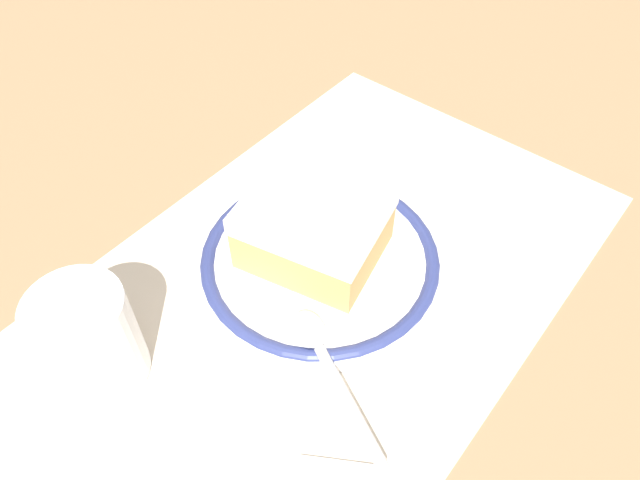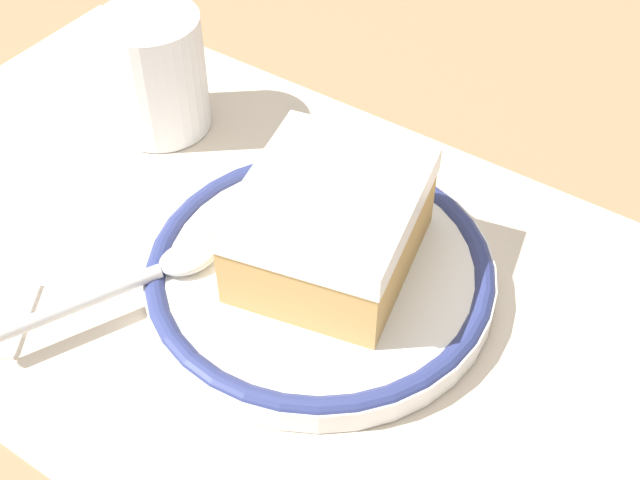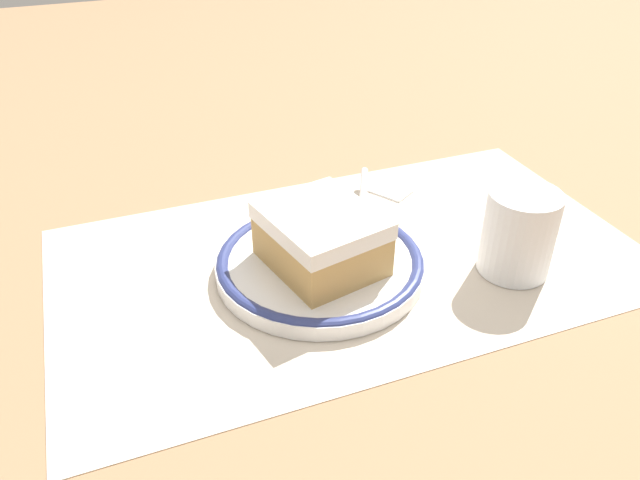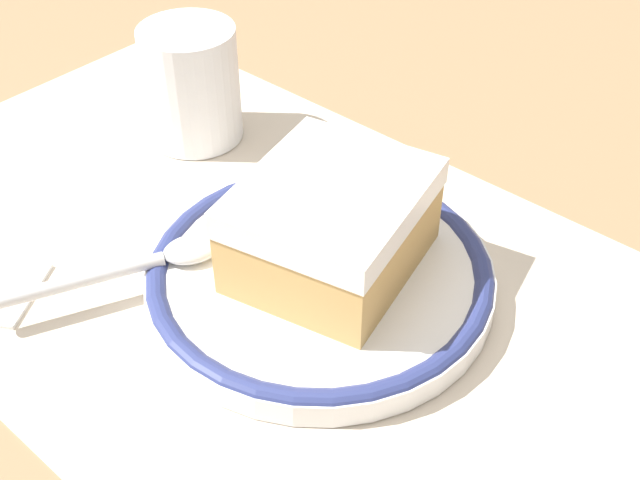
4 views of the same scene
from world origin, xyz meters
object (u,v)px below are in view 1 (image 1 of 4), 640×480
(plate, at_px, (320,261))
(spoon, at_px, (326,361))
(cup, at_px, (91,344))
(cake_slice, at_px, (314,228))

(plate, height_order, spoon, spoon)
(plate, relative_size, spoon, 1.57)
(cup, bearing_deg, spoon, 127.80)
(cake_slice, height_order, cup, cup)
(plate, distance_m, spoon, 0.09)
(spoon, xyz_separation_m, cup, (0.09, -0.12, 0.01))
(plate, relative_size, cake_slice, 1.61)
(spoon, bearing_deg, cake_slice, -135.83)
(plate, bearing_deg, spoon, 41.72)
(cake_slice, distance_m, spoon, 0.10)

